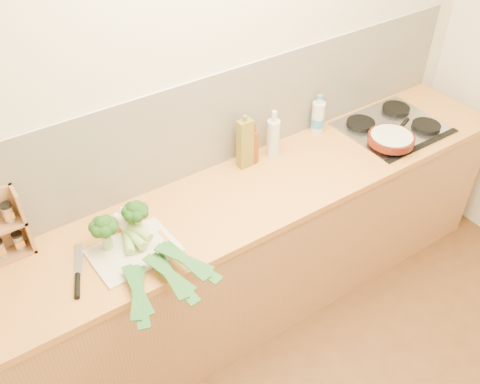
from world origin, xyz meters
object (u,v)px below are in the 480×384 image
(skillet, at_px, (391,138))
(gas_hob, at_px, (393,127))
(chefs_knife, at_px, (78,279))
(chopping_board, at_px, (134,251))

(skillet, bearing_deg, gas_hob, 16.55)
(gas_hob, relative_size, chefs_knife, 1.83)
(skillet, bearing_deg, chefs_knife, 157.17)
(chopping_board, distance_m, chefs_knife, 0.27)
(chopping_board, relative_size, skillet, 1.02)
(gas_hob, xyz_separation_m, chopping_board, (-1.72, -0.06, -0.01))
(chopping_board, relative_size, chefs_knife, 1.19)
(chefs_knife, bearing_deg, skillet, 20.52)
(chopping_board, height_order, skillet, skillet)
(chopping_board, height_order, chefs_knife, chefs_knife)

